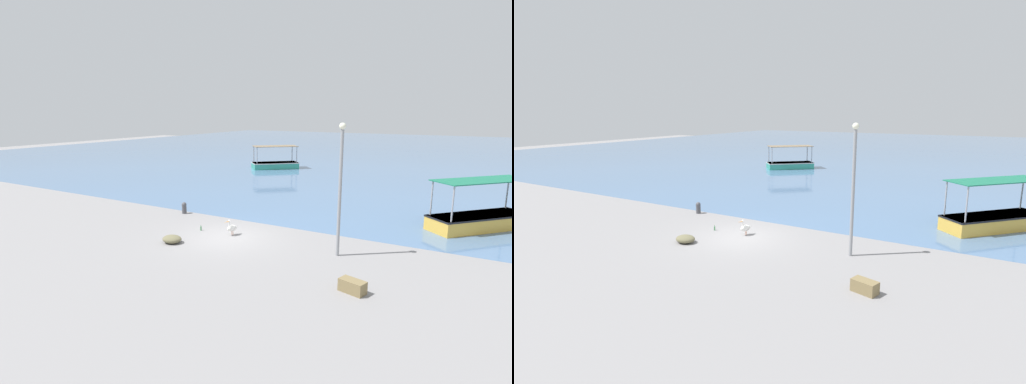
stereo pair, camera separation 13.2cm
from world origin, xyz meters
TOP-DOWN VIEW (x-y plane):
  - ground at (0.00, 0.00)m, footprint 120.00×120.00m
  - harbor_water at (0.00, 48.00)m, footprint 110.00×90.00m
  - fishing_boat_outer at (10.44, 7.77)m, footprint 5.01×5.24m
  - fishing_boat_far_left at (-8.88, 22.03)m, footprint 4.84×4.65m
  - pelican at (-0.05, 0.45)m, footprint 0.44×0.79m
  - lamp_post at (5.37, 0.35)m, footprint 0.28×0.28m
  - mooring_bollard at (-4.86, 2.57)m, footprint 0.29×0.29m
  - net_pile at (-1.82, -1.91)m, footprint 0.94×0.79m
  - cargo_crate at (6.96, -2.78)m, footprint 0.97×0.68m
  - glass_bottle at (-1.86, 0.31)m, footprint 0.07×0.07m

SIDE VIEW (x-z plane):
  - ground at x=0.00m, z-range 0.00..0.00m
  - harbor_water at x=0.00m, z-range 0.00..0.00m
  - glass_bottle at x=-1.86m, z-range -0.03..0.24m
  - net_pile at x=-1.82m, z-range 0.00..0.35m
  - cargo_crate at x=6.96m, z-range 0.00..0.44m
  - mooring_bollard at x=-4.86m, z-range 0.02..0.71m
  - pelican at x=-0.05m, z-range -0.02..0.78m
  - fishing_boat_far_left at x=-8.88m, z-range -0.70..1.69m
  - fishing_boat_outer at x=10.44m, z-range -0.75..1.85m
  - lamp_post at x=5.37m, z-range 0.36..5.92m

